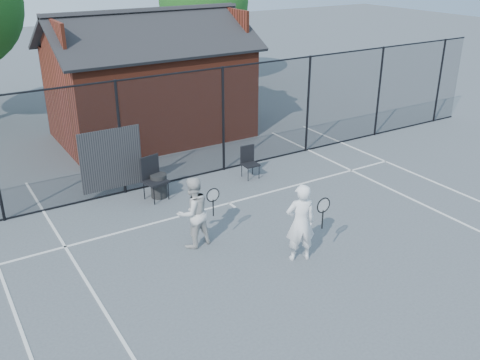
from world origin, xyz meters
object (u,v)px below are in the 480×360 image
clubhouse (150,89)px  chair_left (156,180)px  player_front (301,223)px  player_back (193,212)px  chair_right (250,163)px  waste_bin (159,186)px

clubhouse → chair_left: (-1.97, -4.82, -1.06)m
player_front → player_back: (-1.59, 1.64, -0.05)m
clubhouse → player_back: size_ratio=4.11×
chair_left → player_back: bearing=-106.9°
clubhouse → chair_right: clubhouse is taller
player_front → player_back: 2.28m
clubhouse → player_front: (-0.60, -9.01, -0.76)m
clubhouse → chair_left: bearing=-112.2°
player_front → chair_right: bearing=70.8°
player_back → waste_bin: 2.73m
player_front → waste_bin: (-1.24, 4.30, -0.53)m
player_front → chair_left: player_front is taller
player_back → player_front: bearing=-45.7°
chair_left → waste_bin: (0.13, 0.11, -0.24)m
player_back → waste_bin: bearing=82.4°
player_front → chair_right: (1.44, 4.11, -0.40)m
chair_left → chair_right: (2.80, -0.08, -0.11)m
clubhouse → player_back: (-2.19, -7.38, -0.81)m
player_back → chair_right: bearing=39.3°
chair_right → waste_bin: size_ratio=1.42×
clubhouse → player_back: bearing=-106.6°
chair_right → player_front: bearing=-107.3°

